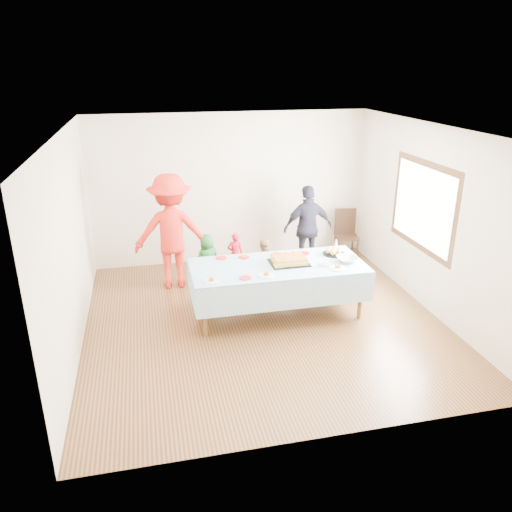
{
  "coord_description": "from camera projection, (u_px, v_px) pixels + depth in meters",
  "views": [
    {
      "loc": [
        -1.51,
        -6.23,
        3.5
      ],
      "look_at": [
        -0.04,
        0.3,
        0.88
      ],
      "focal_mm": 35.0,
      "sensor_mm": 36.0,
      "label": 1
    }
  ],
  "objects": [
    {
      "name": "toddler_left",
      "position": [
        235.0,
        254.0,
        8.66
      ],
      "size": [
        0.29,
        0.2,
        0.76
      ],
      "primitive_type": "imported",
      "rotation": [
        0.0,
        0.0,
        3.08
      ],
      "color": "red",
      "rests_on": "ground"
    },
    {
      "name": "plate_red_far_d",
      "position": [
        304.0,
        253.0,
        7.56
      ],
      "size": [
        0.17,
        0.17,
        0.01
      ],
      "primitive_type": "cylinder",
      "color": "red",
      "rests_on": "party_table"
    },
    {
      "name": "plate_white_mid",
      "position": [
        266.0,
        275.0,
        6.78
      ],
      "size": [
        0.22,
        0.22,
        0.01
      ],
      "primitive_type": "cylinder",
      "color": "white",
      "rests_on": "party_table"
    },
    {
      "name": "toddler_mid",
      "position": [
        208.0,
        260.0,
        8.25
      ],
      "size": [
        0.49,
        0.4,
        0.87
      ],
      "primitive_type": "imported",
      "rotation": [
        0.0,
        0.0,
        3.45
      ],
      "color": "#246D2C",
      "rests_on": "ground"
    },
    {
      "name": "fork_pile",
      "position": [
        322.0,
        263.0,
        7.11
      ],
      "size": [
        0.24,
        0.18,
        0.07
      ],
      "primitive_type": null,
      "color": "white",
      "rests_on": "party_table"
    },
    {
      "name": "toddler_right",
      "position": [
        263.0,
        262.0,
        8.22
      ],
      "size": [
        0.47,
        0.4,
        0.82
      ],
      "primitive_type": "imported",
      "rotation": [
        0.0,
        0.0,
        2.87
      ],
      "color": "tan",
      "rests_on": "ground"
    },
    {
      "name": "ground",
      "position": [
        263.0,
        320.0,
        7.24
      ],
      "size": [
        5.0,
        5.0,
        0.0
      ],
      "primitive_type": "plane",
      "color": "#4D2B16",
      "rests_on": "ground"
    },
    {
      "name": "plate_red_far_a",
      "position": [
        221.0,
        258.0,
        7.38
      ],
      "size": [
        0.16,
        0.16,
        0.01
      ],
      "primitive_type": "cylinder",
      "color": "red",
      "rests_on": "party_table"
    },
    {
      "name": "adult_right",
      "position": [
        308.0,
        228.0,
        8.8
      ],
      "size": [
        0.91,
        0.42,
        1.52
      ],
      "primitive_type": "imported",
      "rotation": [
        0.0,
        0.0,
        3.2
      ],
      "color": "#252532",
      "rests_on": "ground"
    },
    {
      "name": "room_walls",
      "position": [
        268.0,
        201.0,
        6.61
      ],
      "size": [
        5.04,
        5.04,
        2.72
      ],
      "color": "beige",
      "rests_on": "ground"
    },
    {
      "name": "birthday_cake",
      "position": [
        289.0,
        260.0,
        7.19
      ],
      "size": [
        0.55,
        0.42,
        0.1
      ],
      "color": "black",
      "rests_on": "party_table"
    },
    {
      "name": "dining_chair",
      "position": [
        346.0,
        231.0,
        9.41
      ],
      "size": [
        0.46,
        0.46,
        0.93
      ],
      "rotation": [
        0.0,
        0.0,
        -0.16
      ],
      "color": "black",
      "rests_on": "ground"
    },
    {
      "name": "plate_red_far_b",
      "position": [
        244.0,
        257.0,
        7.41
      ],
      "size": [
        0.16,
        0.16,
        0.01
      ],
      "primitive_type": "cylinder",
      "color": "red",
      "rests_on": "party_table"
    },
    {
      "name": "punch_bowl",
      "position": [
        347.0,
        259.0,
        7.25
      ],
      "size": [
        0.31,
        0.31,
        0.08
      ],
      "primitive_type": "imported",
      "color": "silver",
      "rests_on": "party_table"
    },
    {
      "name": "party_hat",
      "position": [
        336.0,
        243.0,
        7.76
      ],
      "size": [
        0.09,
        0.09,
        0.16
      ],
      "primitive_type": "cone",
      "color": "white",
      "rests_on": "party_table"
    },
    {
      "name": "adult_left",
      "position": [
        171.0,
        232.0,
        8.03
      ],
      "size": [
        1.25,
        0.75,
        1.88
      ],
      "primitive_type": "imported",
      "rotation": [
        0.0,
        0.0,
        3.1
      ],
      "color": "red",
      "rests_on": "ground"
    },
    {
      "name": "rolls_tray",
      "position": [
        334.0,
        252.0,
        7.52
      ],
      "size": [
        0.34,
        0.34,
        0.1
      ],
      "color": "black",
      "rests_on": "party_table"
    },
    {
      "name": "plate_red_near",
      "position": [
        245.0,
        278.0,
        6.7
      ],
      "size": [
        0.16,
        0.16,
        0.01
      ],
      "primitive_type": "cylinder",
      "color": "red",
      "rests_on": "party_table"
    },
    {
      "name": "party_table",
      "position": [
        278.0,
        268.0,
        7.17
      ],
      "size": [
        2.5,
        1.1,
        0.78
      ],
      "color": "#533B1C",
      "rests_on": "ground"
    },
    {
      "name": "plate_white_left",
      "position": [
        211.0,
        281.0,
        6.6
      ],
      "size": [
        0.2,
        0.2,
        0.01
      ],
      "primitive_type": "cylinder",
      "color": "white",
      "rests_on": "party_table"
    },
    {
      "name": "plate_red_far_c",
      "position": [
        277.0,
        255.0,
        7.5
      ],
      "size": [
        0.19,
        0.19,
        0.01
      ],
      "primitive_type": "cylinder",
      "color": "red",
      "rests_on": "party_table"
    },
    {
      "name": "plate_white_right",
      "position": [
        338.0,
        268.0,
        7.02
      ],
      "size": [
        0.24,
        0.24,
        0.01
      ],
      "primitive_type": "cylinder",
      "color": "white",
      "rests_on": "party_table"
    }
  ]
}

